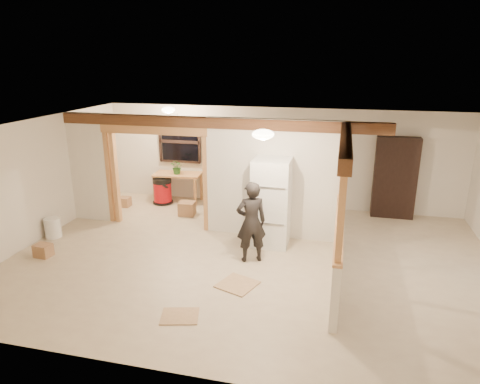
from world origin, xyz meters
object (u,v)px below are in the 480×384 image
(refrigerator, at_px, (271,202))
(woman, at_px, (251,222))
(bookshelf, at_px, (395,178))
(work_table, at_px, (178,187))
(shop_vac, at_px, (163,191))

(refrigerator, height_order, woman, refrigerator)
(refrigerator, height_order, bookshelf, bookshelf)
(work_table, distance_m, shop_vac, 0.43)
(shop_vac, bearing_deg, work_table, 36.85)
(work_table, relative_size, bookshelf, 0.63)
(woman, bearing_deg, bookshelf, -156.57)
(work_table, xyz_separation_m, shop_vac, (-0.34, -0.25, -0.04))
(refrigerator, bearing_deg, work_table, 143.32)
(woman, xyz_separation_m, shop_vac, (-2.94, 2.70, -0.43))
(woman, distance_m, shop_vac, 4.02)
(refrigerator, distance_m, bookshelf, 3.40)
(work_table, distance_m, bookshelf, 5.43)
(shop_vac, bearing_deg, refrigerator, -30.34)
(woman, bearing_deg, refrigerator, -129.62)
(shop_vac, bearing_deg, bookshelf, 3.77)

